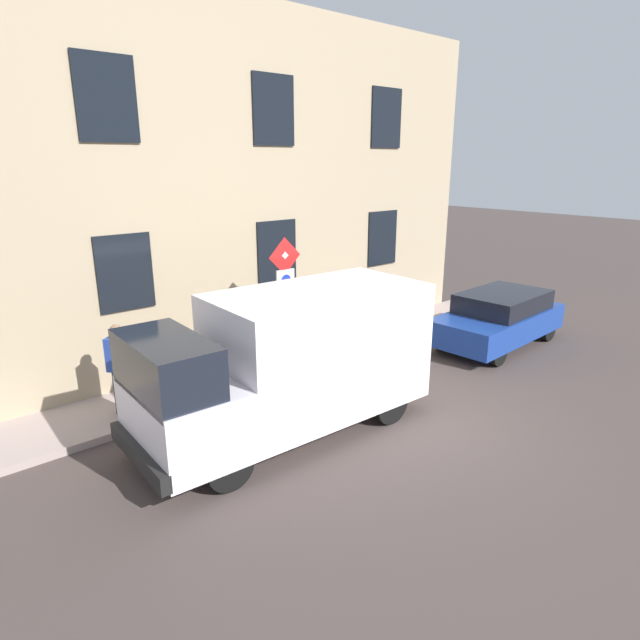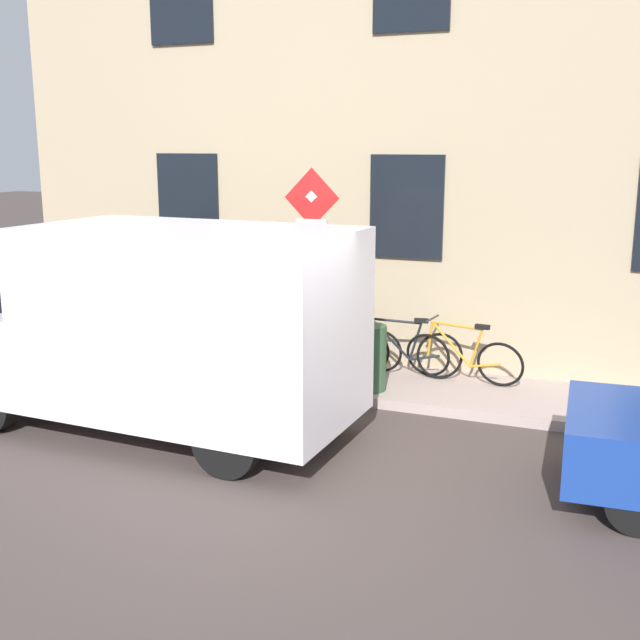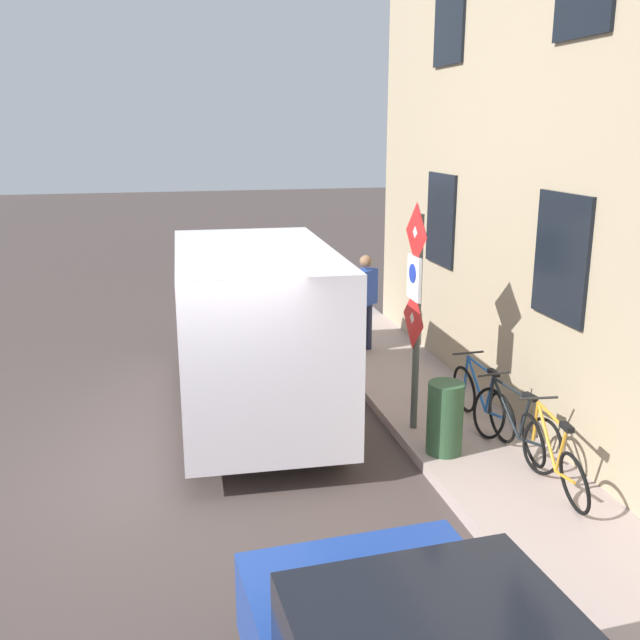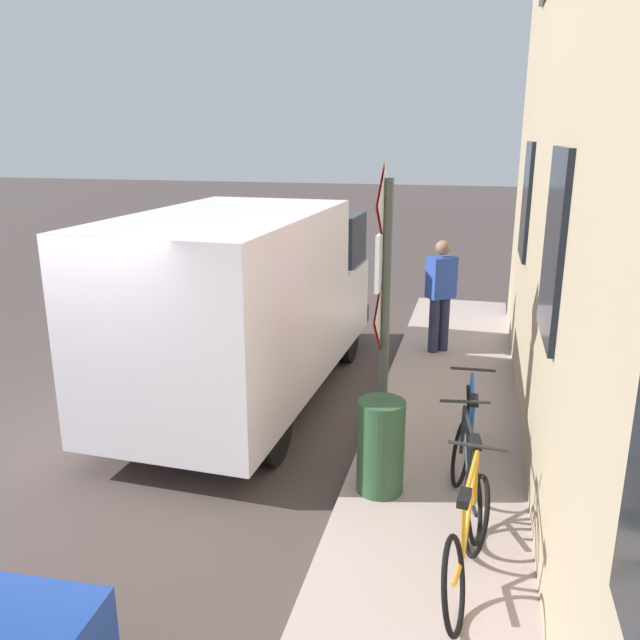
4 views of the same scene
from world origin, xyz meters
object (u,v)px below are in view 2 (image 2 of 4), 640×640
pedestrian (118,298)px  litter_bin (370,358)px  bicycle_orange (463,357)px  sign_post_stacked (312,256)px  delivery_van (149,323)px  bicycle_black (403,351)px  bicycle_blue (346,345)px

pedestrian → litter_bin: size_ratio=1.91×
bicycle_orange → pedestrian: 5.41m
pedestrian → litter_bin: pedestrian is taller
sign_post_stacked → delivery_van: (-1.91, 1.33, -0.63)m
delivery_van → bicycle_orange: 4.39m
bicycle_black → pedestrian: 4.55m
sign_post_stacked → litter_bin: (0.15, -0.79, -1.37)m
bicycle_black → pedestrian: bearing=-1.5°
bicycle_black → sign_post_stacked: bearing=34.4°
delivery_van → bicycle_black: 3.79m
bicycle_black → pedestrian: pedestrian is taller
bicycle_black → bicycle_blue: 0.88m
sign_post_stacked → bicycle_black: size_ratio=1.67×
litter_bin → bicycle_blue: bearing=38.9°
delivery_van → litter_bin: 3.04m
delivery_van → litter_bin: delivery_van is taller
bicycle_orange → bicycle_black: size_ratio=1.00×
bicycle_orange → litter_bin: size_ratio=1.91×
delivery_van → bicycle_black: delivery_van is taller
delivery_van → pedestrian: delivery_van is taller
bicycle_orange → bicycle_blue: size_ratio=1.00×
bicycle_orange → delivery_van: bearing=47.8°
sign_post_stacked → litter_bin: 1.59m
bicycle_black → litter_bin: bearing=65.5°
delivery_van → bicycle_black: (2.86, -2.35, -0.82)m
sign_post_stacked → bicycle_blue: sign_post_stacked is taller
bicycle_black → bicycle_blue: (0.00, 0.88, 0.00)m
sign_post_stacked → bicycle_black: (0.95, -1.02, -1.45)m
litter_bin → delivery_van: bearing=134.1°
bicycle_blue → litter_bin: size_ratio=1.90×
pedestrian → bicycle_blue: bearing=-29.7°
bicycle_blue → delivery_van: bearing=60.6°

